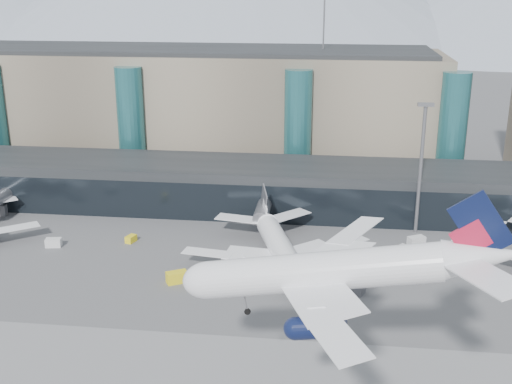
# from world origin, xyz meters

# --- Properties ---
(ground) EXTENTS (900.00, 900.00, 0.00)m
(ground) POSITION_xyz_m (0.00, 0.00, 0.00)
(ground) COLOR #515154
(ground) RESTS_ON ground
(concourse) EXTENTS (170.00, 27.00, 10.00)m
(concourse) POSITION_xyz_m (-0.02, 57.73, 4.97)
(concourse) COLOR black
(concourse) RESTS_ON ground
(terminal_main) EXTENTS (130.00, 30.00, 31.00)m
(terminal_main) POSITION_xyz_m (-25.00, 90.00, 15.44)
(terminal_main) COLOR gray
(terminal_main) RESTS_ON ground
(teal_towers) EXTENTS (116.40, 19.40, 46.00)m
(teal_towers) POSITION_xyz_m (-14.99, 74.01, 14.01)
(teal_towers) COLOR #27686F
(teal_towers) RESTS_ON ground
(lightmast_mid) EXTENTS (3.00, 1.20, 25.60)m
(lightmast_mid) POSITION_xyz_m (30.00, 48.00, 14.42)
(lightmast_mid) COLOR slate
(lightmast_mid) RESTS_ON ground
(hero_jet) EXTENTS (35.75, 36.23, 11.71)m
(hero_jet) POSITION_xyz_m (15.65, -11.28, 19.63)
(hero_jet) COLOR white
(hero_jet) RESTS_ON ground
(jet_parked_mid) EXTENTS (33.86, 35.59, 11.43)m
(jet_parked_mid) POSITION_xyz_m (4.12, 31.69, 4.32)
(jet_parked_mid) COLOR white
(jet_parked_mid) RESTS_ON ground
(veh_a) EXTENTS (3.06, 2.03, 1.59)m
(veh_a) POSITION_xyz_m (-37.68, 32.41, 0.80)
(veh_a) COLOR silver
(veh_a) RESTS_ON ground
(veh_b) EXTENTS (1.95, 2.51, 1.28)m
(veh_b) POSITION_xyz_m (-24.07, 36.29, 0.64)
(veh_b) COLOR yellow
(veh_b) RESTS_ON ground
(veh_c) EXTENTS (4.54, 3.49, 2.24)m
(veh_c) POSITION_xyz_m (16.95, 20.54, 1.12)
(veh_c) COLOR #4D4D52
(veh_c) RESTS_ON ground
(veh_d) EXTENTS (3.58, 2.99, 1.80)m
(veh_d) POSITION_xyz_m (29.35, 40.97, 0.90)
(veh_d) COLOR silver
(veh_d) RESTS_ON ground
(veh_g) EXTENTS (2.77, 2.69, 1.42)m
(veh_g) POSITION_xyz_m (26.99, 37.10, 0.71)
(veh_g) COLOR silver
(veh_g) RESTS_ON ground
(veh_h) EXTENTS (3.81, 3.18, 1.87)m
(veh_h) POSITION_xyz_m (-11.38, 20.56, 0.93)
(veh_h) COLOR yellow
(veh_h) RESTS_ON ground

